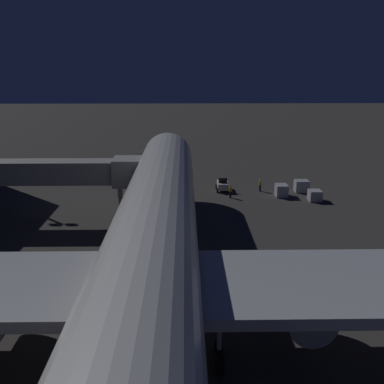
{
  "coord_description": "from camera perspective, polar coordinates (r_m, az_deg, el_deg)",
  "views": [
    {
      "loc": [
        -2.22,
        35.21,
        17.54
      ],
      "look_at": [
        -3.0,
        -11.14,
        3.5
      ],
      "focal_mm": 40.04,
      "sensor_mm": 36.0,
      "label": 1
    }
  ],
  "objects": [
    {
      "name": "traffic_cone_nose_starboard",
      "position": [
        59.1,
        -5.21,
        -0.21
      ],
      "size": [
        0.36,
        0.36,
        0.55
      ],
      "primitive_type": "cone",
      "color": "orange",
      "rests_on": "ground_plane"
    },
    {
      "name": "ground_crew_by_belt_loader",
      "position": [
        57.85,
        5.13,
        0.15
      ],
      "size": [
        0.4,
        0.4,
        1.77
      ],
      "color": "black",
      "rests_on": "ground_plane"
    },
    {
      "name": "baggage_container_mid_row",
      "position": [
        62.44,
        14.37,
        0.78
      ],
      "size": [
        1.87,
        1.61,
        1.64
      ],
      "primitive_type": "cube",
      "color": "#B7BABF",
      "rests_on": "ground_plane"
    },
    {
      "name": "ground_crew_near_nose_gear",
      "position": [
        61.39,
        9.08,
        0.99
      ],
      "size": [
        0.4,
        0.4,
        1.79
      ],
      "color": "black",
      "rests_on": "ground_plane"
    },
    {
      "name": "baggage_tug_lead",
      "position": [
        61.15,
        4.1,
        0.9
      ],
      "size": [
        1.86,
        2.75,
        1.95
      ],
      "color": "silver",
      "rests_on": "ground_plane"
    },
    {
      "name": "ground_plane",
      "position": [
        39.4,
        -4.15,
        -9.63
      ],
      "size": [
        320.0,
        320.0,
        0.0
      ],
      "primitive_type": "plane",
      "color": "#383533"
    },
    {
      "name": "jet_bridge",
      "position": [
        49.36,
        -16.28,
        2.55
      ],
      "size": [
        19.91,
        3.4,
        7.47
      ],
      "color": "#9E9E99",
      "rests_on": "ground_plane"
    },
    {
      "name": "traffic_cone_nose_port",
      "position": [
        58.93,
        -0.94,
        -0.19
      ],
      "size": [
        0.36,
        0.36,
        0.55
      ],
      "primitive_type": "cone",
      "color": "orange",
      "rests_on": "ground_plane"
    },
    {
      "name": "baggage_container_far_row",
      "position": [
        58.87,
        16.04,
        -0.44
      ],
      "size": [
        1.58,
        1.69,
        1.41
      ],
      "primitive_type": "cube",
      "color": "#B7BABF",
      "rests_on": "ground_plane"
    },
    {
      "name": "airliner_at_gate",
      "position": [
        25.9,
        -5.87,
        -10.16
      ],
      "size": [
        53.62,
        69.55,
        18.69
      ],
      "color": "silver",
      "rests_on": "ground_plane"
    },
    {
      "name": "baggage_container_near_belt",
      "position": [
        59.69,
        11.82,
        0.21
      ],
      "size": [
        1.56,
        1.89,
        1.63
      ],
      "primitive_type": "cube",
      "color": "#B7BABF",
      "rests_on": "ground_plane"
    }
  ]
}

